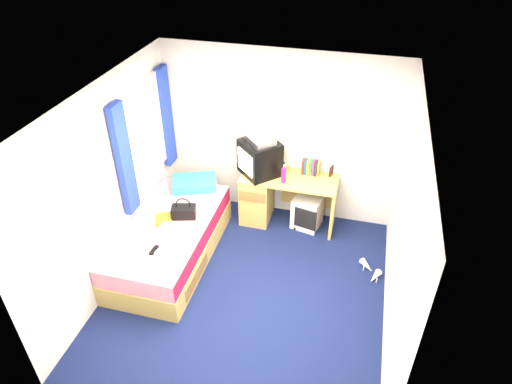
% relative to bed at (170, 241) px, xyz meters
% --- Properties ---
extents(ground, '(3.40, 3.40, 0.00)m').
position_rel_bed_xyz_m(ground, '(1.10, -0.33, -0.27)').
color(ground, '#0C1438').
rests_on(ground, ground).
extents(room_shell, '(3.40, 3.40, 3.40)m').
position_rel_bed_xyz_m(room_shell, '(1.10, -0.33, 1.18)').
color(room_shell, white).
rests_on(room_shell, ground).
extents(bed, '(1.01, 2.00, 0.54)m').
position_rel_bed_xyz_m(bed, '(0.00, 0.00, 0.00)').
color(bed, tan).
rests_on(bed, ground).
extents(pillow, '(0.70, 0.57, 0.13)m').
position_rel_bed_xyz_m(pillow, '(0.03, 0.85, 0.34)').
color(pillow, '#1857A0').
rests_on(pillow, bed).
extents(desk, '(1.30, 0.55, 0.75)m').
position_rel_bed_xyz_m(desk, '(1.04, 1.11, 0.14)').
color(desk, tan).
rests_on(desk, ground).
extents(storage_cube, '(0.43, 0.43, 0.46)m').
position_rel_bed_xyz_m(storage_cube, '(1.59, 1.09, -0.04)').
color(storage_cube, white).
rests_on(storage_cube, ground).
extents(crt_tv, '(0.65, 0.65, 0.48)m').
position_rel_bed_xyz_m(crt_tv, '(0.89, 1.11, 0.72)').
color(crt_tv, black).
rests_on(crt_tv, desk).
extents(vcr, '(0.48, 0.48, 0.08)m').
position_rel_bed_xyz_m(vcr, '(0.89, 1.11, 1.00)').
color(vcr, '#B7B7B9').
rests_on(vcr, crt_tv).
extents(book_row, '(0.24, 0.13, 0.20)m').
position_rel_bed_xyz_m(book_row, '(1.57, 1.27, 0.58)').
color(book_row, maroon).
rests_on(book_row, desk).
extents(picture_frame, '(0.05, 0.12, 0.14)m').
position_rel_bed_xyz_m(picture_frame, '(1.84, 1.30, 0.55)').
color(picture_frame, black).
rests_on(picture_frame, desk).
extents(pink_water_bottle, '(0.08, 0.08, 0.20)m').
position_rel_bed_xyz_m(pink_water_bottle, '(1.25, 0.97, 0.58)').
color(pink_water_bottle, '#C11B6A').
rests_on(pink_water_bottle, desk).
extents(aerosol_can, '(0.06, 0.06, 0.18)m').
position_rel_bed_xyz_m(aerosol_can, '(1.22, 1.13, 0.57)').
color(aerosol_can, white).
rests_on(aerosol_can, desk).
extents(handbag, '(0.34, 0.25, 0.28)m').
position_rel_bed_xyz_m(handbag, '(0.14, 0.19, 0.36)').
color(handbag, black).
rests_on(handbag, bed).
extents(towel, '(0.35, 0.31, 0.11)m').
position_rel_bed_xyz_m(towel, '(0.14, -0.23, 0.32)').
color(towel, silver).
rests_on(towel, bed).
extents(magazine, '(0.31, 0.34, 0.01)m').
position_rel_bed_xyz_m(magazine, '(-0.08, 0.06, 0.28)').
color(magazine, yellow).
rests_on(magazine, bed).
extents(water_bottle, '(0.20, 0.18, 0.07)m').
position_rel_bed_xyz_m(water_bottle, '(-0.24, -0.29, 0.31)').
color(water_bottle, white).
rests_on(water_bottle, bed).
extents(colour_swatch_fan, '(0.23, 0.14, 0.01)m').
position_rel_bed_xyz_m(colour_swatch_fan, '(0.10, -0.53, 0.28)').
color(colour_swatch_fan, gold).
rests_on(colour_swatch_fan, bed).
extents(remote_control, '(0.06, 0.16, 0.02)m').
position_rel_bed_xyz_m(remote_control, '(0.05, -0.50, 0.28)').
color(remote_control, black).
rests_on(remote_control, bed).
extents(window_assembly, '(0.11, 1.42, 1.40)m').
position_rel_bed_xyz_m(window_assembly, '(-0.45, 0.57, 1.15)').
color(window_assembly, silver).
rests_on(window_assembly, room_shell).
extents(white_heels, '(0.29, 0.40, 0.09)m').
position_rel_bed_xyz_m(white_heels, '(2.52, 0.33, -0.23)').
color(white_heels, silver).
rests_on(white_heels, ground).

